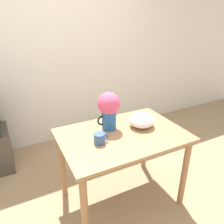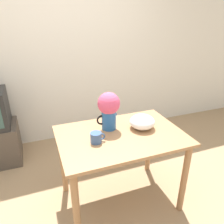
# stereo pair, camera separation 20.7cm
# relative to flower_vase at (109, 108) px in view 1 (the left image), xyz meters

# --- Properties ---
(ground_plane) EXTENTS (12.00, 12.00, 0.00)m
(ground_plane) POSITION_rel_flower_vase_xyz_m (-0.18, -0.30, -1.01)
(ground_plane) COLOR #9E7F5B
(wall_back) EXTENTS (8.00, 0.05, 2.60)m
(wall_back) POSITION_rel_flower_vase_xyz_m (-0.18, 1.41, 0.29)
(wall_back) COLOR silver
(wall_back) RESTS_ON ground_plane
(table) EXTENTS (1.16, 0.79, 0.80)m
(table) POSITION_rel_flower_vase_xyz_m (0.06, -0.15, -0.35)
(table) COLOR #A3754C
(table) RESTS_ON ground_plane
(flower_vase) EXTENTS (0.23, 0.21, 0.37)m
(flower_vase) POSITION_rel_flower_vase_xyz_m (0.00, 0.00, 0.00)
(flower_vase) COLOR #235B9E
(flower_vase) RESTS_ON table
(coffee_mug) EXTENTS (0.13, 0.10, 0.09)m
(coffee_mug) POSITION_rel_flower_vase_xyz_m (-0.19, -0.20, -0.17)
(coffee_mug) COLOR #385689
(coffee_mug) RESTS_ON table
(white_bowl) EXTENTS (0.25, 0.25, 0.13)m
(white_bowl) POSITION_rel_flower_vase_xyz_m (0.30, -0.11, -0.15)
(white_bowl) COLOR white
(white_bowl) RESTS_ON table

